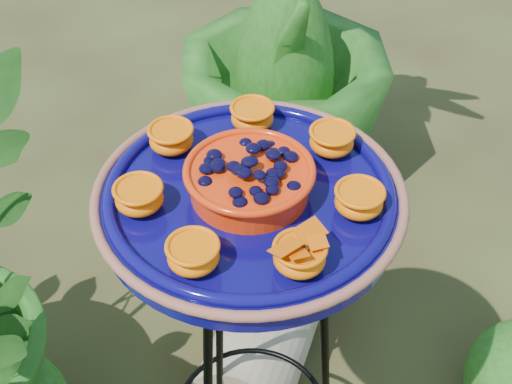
# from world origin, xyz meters

# --- Properties ---
(tripod_stand) EXTENTS (0.36, 0.36, 0.82)m
(tripod_stand) POSITION_xyz_m (-0.14, -0.09, 0.50)
(tripod_stand) COLOR black
(tripod_stand) RESTS_ON ground
(feeder_dish) EXTENTS (0.50, 0.50, 0.10)m
(feeder_dish) POSITION_xyz_m (-0.14, -0.09, 0.86)
(feeder_dish) COLOR #0A0756
(feeder_dish) RESTS_ON tripod_stand
(driftwood_log) EXTENTS (0.69, 0.53, 0.22)m
(driftwood_log) POSITION_xyz_m (0.20, 0.19, 0.11)
(driftwood_log) COLOR tan
(driftwood_log) RESTS_ON ground
(shrub_back_right) EXTENTS (0.87, 0.87, 1.11)m
(shrub_back_right) POSITION_xyz_m (0.60, 0.63, 0.56)
(shrub_back_right) COLOR #1C4913
(shrub_back_right) RESTS_ON ground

